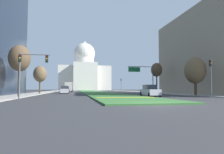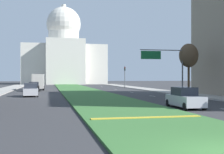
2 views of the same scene
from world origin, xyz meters
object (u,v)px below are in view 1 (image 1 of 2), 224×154
object	(u,v)px
street_tree_right_mid	(157,70)
sedan_lead_stopped	(150,91)
overhead_guide_sign	(143,74)
capitol_building	(84,74)
box_truck_delivery	(69,87)
street_tree_left_near	(20,58)
street_tree_right_near	(195,71)
sedan_midblock	(64,90)
street_tree_left_mid	(40,74)
traffic_light_near_left	(28,65)
traffic_light_far_right	(121,83)
traffic_light_near_right	(211,73)
sedan_distant	(66,90)

from	to	relation	value
street_tree_right_mid	sedan_lead_stopped	distance (m)	17.91
overhead_guide_sign	capitol_building	bearing A→B (deg)	96.91
capitol_building	box_truck_delivery	size ratio (longest dim) A/B	4.82
sedan_lead_stopped	street_tree_left_near	bearing A→B (deg)	175.84
overhead_guide_sign	street_tree_left_near	bearing A→B (deg)	-149.80
street_tree_right_near	box_truck_delivery	bearing A→B (deg)	117.82
sedan_midblock	box_truck_delivery	xyz separation A→B (m)	(0.38, 20.61, 0.83)
sedan_lead_stopped	box_truck_delivery	bearing A→B (deg)	108.71
street_tree_left_mid	sedan_midblock	bearing A→B (deg)	31.59
street_tree_left_mid	street_tree_right_mid	distance (m)	26.53
traffic_light_near_left	street_tree_right_near	bearing A→B (deg)	11.80
street_tree_left_near	traffic_light_far_right	bearing A→B (deg)	60.44
box_truck_delivery	street_tree_left_mid	bearing A→B (deg)	-102.75
traffic_light_near_right	traffic_light_far_right	distance (m)	51.99
traffic_light_far_right	sedan_lead_stopped	distance (m)	47.26
traffic_light_near_left	box_truck_delivery	xyz separation A→B (m)	(3.22, 44.61, -2.12)
street_tree_right_mid	sedan_lead_stopped	size ratio (longest dim) A/B	1.55
traffic_light_near_right	street_tree_left_mid	bearing A→B (deg)	140.36
capitol_building	box_truck_delivery	distance (m)	58.04
traffic_light_far_right	box_truck_delivery	size ratio (longest dim) A/B	0.81
street_tree_left_near	street_tree_right_near	world-z (taller)	street_tree_left_near
traffic_light_near_right	street_tree_left_mid	xyz separation A→B (m)	(-25.24, 20.91, 0.96)
overhead_guide_sign	box_truck_delivery	distance (m)	30.17
street_tree_right_near	street_tree_right_mid	bearing A→B (deg)	89.09
traffic_light_near_left	street_tree_left_near	bearing A→B (deg)	111.39
traffic_light_near_right	traffic_light_far_right	size ratio (longest dim) A/B	1.00
traffic_light_near_right	sedan_lead_stopped	xyz separation A→B (m)	(-6.56, 5.25, -2.48)
sedan_distant	street_tree_left_mid	bearing A→B (deg)	-105.23
traffic_light_near_right	sedan_midblock	xyz separation A→B (m)	(-20.26, 23.97, -2.47)
traffic_light_near_right	street_tree_right_near	size ratio (longest dim) A/B	0.84
traffic_light_near_left	street_tree_left_near	distance (m)	7.37
street_tree_right_near	overhead_guide_sign	bearing A→B (deg)	101.60
street_tree_left_mid	sedan_midblock	size ratio (longest dim) A/B	1.34
traffic_light_far_right	sedan_distant	xyz separation A→B (m)	(-20.45, -13.48, -2.49)
traffic_light_far_right	street_tree_left_near	size ratio (longest dim) A/B	0.70
traffic_light_far_right	sedan_distant	size ratio (longest dim) A/B	1.17
sedan_midblock	traffic_light_near_left	bearing A→B (deg)	-96.76
street_tree_left_near	box_truck_delivery	bearing A→B (deg)	81.25
traffic_light_near_left	street_tree_right_near	distance (m)	24.63
street_tree_right_near	box_truck_delivery	world-z (taller)	street_tree_right_near
traffic_light_near_left	sedan_midblock	xyz separation A→B (m)	(2.84, 23.99, -2.95)
capitol_building	sedan_lead_stopped	size ratio (longest dim) A/B	6.55
overhead_guide_sign	sedan_lead_stopped	world-z (taller)	overhead_guide_sign
overhead_guide_sign	box_truck_delivery	bearing A→B (deg)	126.21
traffic_light_near_left	sedan_distant	xyz separation A→B (m)	(2.66, 38.53, -2.98)
street_tree_right_mid	sedan_midblock	distance (m)	22.28
traffic_light_near_left	box_truck_delivery	distance (m)	44.78
overhead_guide_sign	street_tree_left_mid	bearing A→B (deg)	178.65
street_tree_left_near	sedan_lead_stopped	size ratio (longest dim) A/B	1.58
traffic_light_near_left	street_tree_right_near	size ratio (longest dim) A/B	0.84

